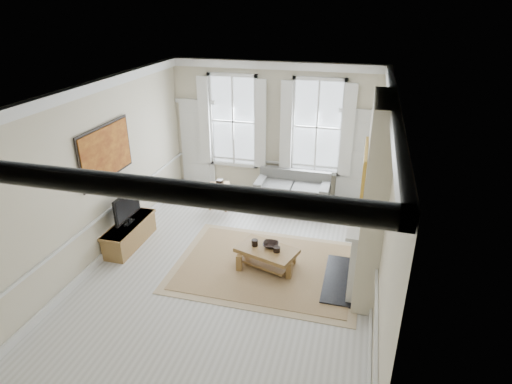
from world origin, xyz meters
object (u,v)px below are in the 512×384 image
(side_table, at_px, (220,189))
(tv_stand, at_px, (130,234))
(sofa, at_px, (293,191))
(coffee_table, at_px, (267,252))

(side_table, distance_m, tv_stand, 2.49)
(sofa, distance_m, tv_stand, 4.02)
(coffee_table, relative_size, tv_stand, 0.89)
(sofa, distance_m, side_table, 1.80)
(coffee_table, xyz_separation_m, tv_stand, (-2.95, 0.09, -0.08))
(sofa, relative_size, side_table, 2.84)
(sofa, relative_size, coffee_table, 1.42)
(side_table, bearing_deg, tv_stand, -120.33)
(coffee_table, height_order, tv_stand, tv_stand)
(sofa, xyz_separation_m, side_table, (-1.69, -0.60, 0.13))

